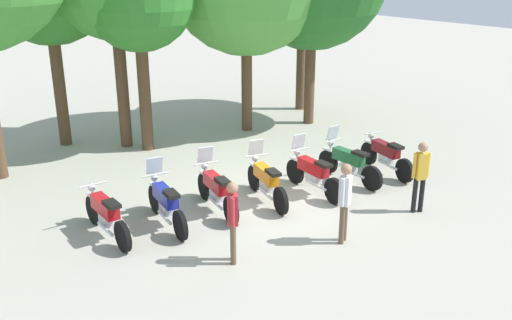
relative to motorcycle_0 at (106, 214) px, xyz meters
name	(u,v)px	position (x,y,z in m)	size (l,w,h in m)	color
ground_plane	(267,201)	(3.78, -0.27, -0.50)	(80.00, 80.00, 0.00)	#ADA899
motorcycle_0	(106,214)	(0.00, 0.00, 0.00)	(0.62, 2.19, 0.99)	black
motorcycle_1	(166,202)	(1.26, -0.14, 0.01)	(0.62, 2.19, 1.37)	black
motorcycle_2	(216,189)	(2.53, -0.07, 0.01)	(0.62, 2.19, 1.37)	black
motorcycle_3	(266,180)	(3.79, -0.22, 0.01)	(0.70, 2.18, 1.37)	black
motorcycle_4	(313,173)	(5.04, -0.40, 0.01)	(0.62, 2.19, 1.37)	black
motorcycle_5	(348,162)	(6.30, -0.27, 0.01)	(0.62, 2.19, 1.37)	black
motorcycle_6	(386,155)	(7.57, -0.33, 0.00)	(0.66, 2.18, 0.99)	black
person_0	(345,197)	(3.98, -2.78, 0.48)	(0.38, 0.30, 1.68)	brown
person_1	(233,217)	(1.69, -2.30, 0.44)	(0.29, 0.39, 1.62)	brown
person_2	(421,172)	(6.37, -2.57, 0.47)	(0.40, 0.29, 1.67)	black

